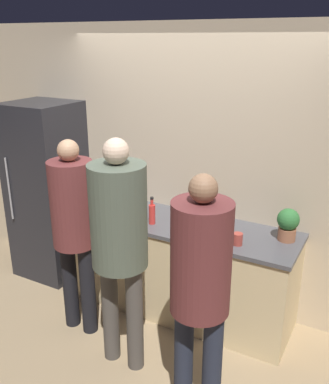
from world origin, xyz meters
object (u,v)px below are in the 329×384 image
at_px(utensil_crock, 113,193).
at_px(bottle_red, 152,213).
at_px(person_right, 200,279).
at_px(bottle_green, 212,221).
at_px(cup_red, 238,239).
at_px(person_center, 119,233).
at_px(person_left, 74,221).
at_px(fruit_bowl, 200,214).
at_px(refrigerator, 48,191).
at_px(potted_plant, 288,223).

height_order(utensil_crock, bottle_red, utensil_crock).
bearing_deg(person_right, bottle_green, 108.77).
xyz_separation_m(person_right, cup_red, (-0.05, 0.84, -0.10)).
xyz_separation_m(bottle_green, bottle_red, (-0.50, -0.17, 0.03)).
bearing_deg(bottle_red, person_center, -79.04).
distance_m(person_right, bottle_green, 1.09).
height_order(person_left, utensil_crock, person_left).
distance_m(person_right, utensil_crock, 1.94).
relative_size(person_right, bottle_green, 10.36).
xyz_separation_m(fruit_bowl, bottle_red, (-0.34, -0.28, 0.05)).
bearing_deg(cup_red, bottle_green, 147.31).
xyz_separation_m(person_right, fruit_bowl, (-0.52, 1.15, -0.10)).
relative_size(fruit_bowl, utensil_crock, 1.17).
xyz_separation_m(refrigerator, person_center, (1.49, -0.85, 0.20)).
height_order(person_center, person_right, person_center).
relative_size(person_right, fruit_bowl, 5.63).
height_order(refrigerator, person_center, refrigerator).
xyz_separation_m(person_left, cup_red, (1.25, 0.50, -0.08)).
xyz_separation_m(person_left, person_right, (1.29, -0.34, 0.02)).
bearing_deg(bottle_green, utensil_crock, 171.30).
distance_m(utensil_crock, cup_red, 1.51).
distance_m(person_center, cup_red, 0.97).
height_order(fruit_bowl, bottle_green, bottle_green).
xyz_separation_m(person_left, person_center, (0.58, -0.18, 0.10)).
relative_size(person_right, cup_red, 17.72).
distance_m(person_center, potted_plant, 1.37).
height_order(fruit_bowl, cup_red, fruit_bowl).
bearing_deg(bottle_red, utensil_crock, 152.40).
distance_m(utensil_crock, bottle_green, 1.17).
distance_m(refrigerator, bottle_green, 1.86).
xyz_separation_m(person_center, bottle_red, (-0.14, 0.70, -0.13)).
distance_m(refrigerator, fruit_bowl, 1.70).
xyz_separation_m(person_left, fruit_bowl, (0.78, 0.81, -0.08)).
height_order(person_left, person_right, person_right).
bearing_deg(fruit_bowl, potted_plant, -2.98).
relative_size(bottle_green, bottle_red, 0.67).
relative_size(person_center, person_right, 1.06).
bearing_deg(fruit_bowl, cup_red, -33.73).
distance_m(bottle_green, bottle_red, 0.53).
bearing_deg(bottle_red, person_left, -130.11).
relative_size(person_center, fruit_bowl, 5.94).
relative_size(person_left, fruit_bowl, 5.58).
height_order(person_center, bottle_red, person_center).
xyz_separation_m(refrigerator, bottle_green, (1.86, 0.02, 0.04)).
bearing_deg(utensil_crock, bottle_red, -27.60).
xyz_separation_m(person_left, bottle_green, (0.94, 0.69, -0.06)).
relative_size(person_center, utensil_crock, 6.95).
distance_m(person_center, bottle_red, 0.73).
height_order(person_right, fruit_bowl, person_right).
bearing_deg(cup_red, fruit_bowl, 146.27).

